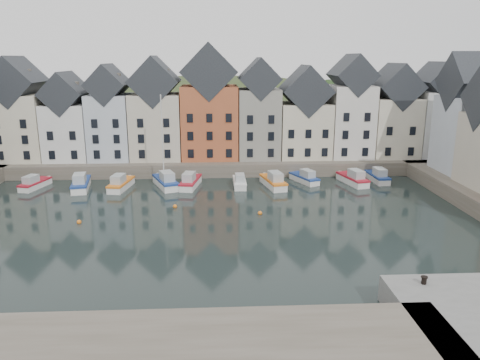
{
  "coord_description": "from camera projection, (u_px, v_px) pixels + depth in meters",
  "views": [
    {
      "loc": [
        1.13,
        -45.94,
        17.51
      ],
      "look_at": [
        3.74,
        6.0,
        3.87
      ],
      "focal_mm": 35.0,
      "sensor_mm": 36.0,
      "label": 1
    }
  ],
  "objects": [
    {
      "name": "ground",
      "position": [
        207.0,
        231.0,
        48.77
      ],
      "size": [
        260.0,
        260.0,
        0.0
      ],
      "primitive_type": "plane",
      "color": "black",
      "rests_on": "ground"
    },
    {
      "name": "far_quay",
      "position": [
        210.0,
        160.0,
        77.5
      ],
      "size": [
        90.0,
        16.0,
        2.0
      ],
      "primitive_type": "cube",
      "color": "#514B3E",
      "rests_on": "ground"
    },
    {
      "name": "near_wall",
      "position": [
        25.0,
        355.0,
        26.77
      ],
      "size": [
        50.0,
        6.0,
        2.0
      ],
      "primitive_type": "cube",
      "color": "#514B3E",
      "rests_on": "ground"
    },
    {
      "name": "hillside",
      "position": [
        213.0,
        217.0,
        107.42
      ],
      "size": [
        153.6,
        70.4,
        64.0
      ],
      "color": "#2A381C",
      "rests_on": "ground"
    },
    {
      "name": "far_terrace",
      "position": [
        230.0,
        114.0,
        73.72
      ],
      "size": [
        72.37,
        8.16,
        17.78
      ],
      "color": "beige",
      "rests_on": "far_quay"
    },
    {
      "name": "mooring_buoys",
      "position": [
        173.0,
        214.0,
        53.69
      ],
      "size": [
        20.5,
        5.5,
        0.5
      ],
      "color": "orange",
      "rests_on": "ground"
    },
    {
      "name": "boat_a",
      "position": [
        34.0,
        184.0,
        64.54
      ],
      "size": [
        3.06,
        5.82,
        2.14
      ],
      "rotation": [
        0.0,
        0.0,
        -0.25
      ],
      "color": "silver",
      "rests_on": "ground"
    },
    {
      "name": "boat_b",
      "position": [
        81.0,
        184.0,
        63.95
      ],
      "size": [
        3.15,
        6.94,
        2.57
      ],
      "rotation": [
        0.0,
        0.0,
        0.16
      ],
      "color": "silver",
      "rests_on": "ground"
    },
    {
      "name": "boat_c",
      "position": [
        121.0,
        184.0,
        64.12
      ],
      "size": [
        2.86,
        6.45,
        2.39
      ],
      "rotation": [
        0.0,
        0.0,
        -0.15
      ],
      "color": "silver",
      "rests_on": "ground"
    },
    {
      "name": "boat_d",
      "position": [
        166.0,
        181.0,
        64.98
      ],
      "size": [
        4.4,
        7.08,
        12.96
      ],
      "rotation": [
        0.0,
        0.0,
        0.37
      ],
      "color": "silver",
      "rests_on": "ground"
    },
    {
      "name": "boat_e",
      "position": [
        190.0,
        182.0,
        65.12
      ],
      "size": [
        3.01,
        6.58,
        2.43
      ],
      "rotation": [
        0.0,
        0.0,
        -0.17
      ],
      "color": "silver",
      "rests_on": "ground"
    },
    {
      "name": "boat_f",
      "position": [
        240.0,
        182.0,
        65.42
      ],
      "size": [
        1.73,
        5.49,
        2.1
      ],
      "rotation": [
        0.0,
        0.0,
        0.0
      ],
      "color": "silver",
      "rests_on": "ground"
    },
    {
      "name": "boat_g",
      "position": [
        274.0,
        182.0,
        65.14
      ],
      "size": [
        3.35,
        6.87,
        2.53
      ],
      "rotation": [
        0.0,
        0.0,
        0.21
      ],
      "color": "silver",
      "rests_on": "ground"
    },
    {
      "name": "boat_h",
      "position": [
        305.0,
        178.0,
        67.54
      ],
      "size": [
        3.82,
        5.91,
        2.18
      ],
      "rotation": [
        0.0,
        0.0,
        0.4
      ],
      "color": "silver",
      "rests_on": "ground"
    },
    {
      "name": "boat_i",
      "position": [
        353.0,
        179.0,
        66.72
      ],
      "size": [
        3.44,
        6.62,
        2.43
      ],
      "rotation": [
        0.0,
        0.0,
        0.24
      ],
      "color": "silver",
      "rests_on": "ground"
    },
    {
      "name": "boat_j",
      "position": [
        378.0,
        177.0,
        68.2
      ],
      "size": [
        2.13,
        6.09,
        2.31
      ],
      "rotation": [
        0.0,
        0.0,
        0.04
      ],
      "color": "silver",
      "rests_on": "ground"
    },
    {
      "name": "mooring_bollard",
      "position": [
        424.0,
        280.0,
        33.0
      ],
      "size": [
        0.48,
        0.48,
        0.56
      ],
      "color": "black",
      "rests_on": "near_quay"
    }
  ]
}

